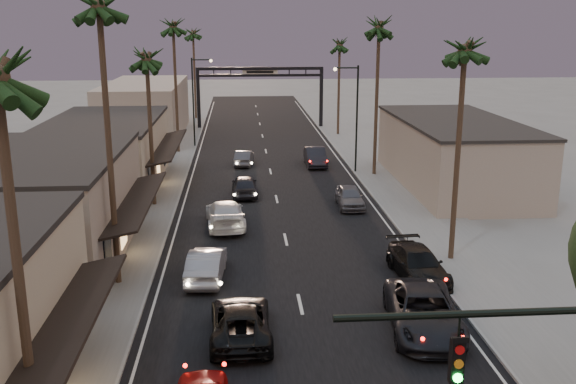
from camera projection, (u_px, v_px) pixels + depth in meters
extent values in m
plane|color=slate|center=(274.00, 189.00, 49.23)|extent=(200.00, 200.00, 0.00)
cube|color=black|center=(271.00, 174.00, 54.05)|extent=(14.00, 120.00, 0.02)
cube|color=slate|center=(166.00, 158.00, 60.09)|extent=(5.00, 92.00, 0.12)
cube|color=slate|center=(366.00, 155.00, 61.49)|extent=(5.00, 92.00, 0.12)
cube|color=gray|center=(45.00, 209.00, 34.07)|extent=(8.00, 14.00, 5.50)
cube|color=#BFAF91|center=(105.00, 154.00, 49.57)|extent=(8.00, 16.00, 5.00)
cube|color=gray|center=(146.00, 109.00, 71.61)|extent=(8.00, 20.00, 6.00)
cube|color=gray|center=(454.00, 154.00, 49.63)|extent=(8.00, 18.00, 5.00)
cylinder|color=black|center=(537.00, 312.00, 13.09)|extent=(8.40, 0.16, 0.16)
cube|color=black|center=(457.00, 361.00, 13.24)|extent=(0.28, 0.22, 1.00)
cube|color=black|center=(199.00, 99.00, 76.72)|extent=(0.40, 0.40, 7.00)
cube|color=black|center=(321.00, 98.00, 77.82)|extent=(0.40, 0.40, 7.00)
cube|color=black|center=(260.00, 69.00, 76.35)|extent=(15.20, 0.35, 0.35)
cube|color=black|center=(260.00, 75.00, 76.56)|extent=(15.20, 0.30, 0.30)
cube|color=beige|center=(260.00, 72.00, 76.44)|extent=(4.20, 0.12, 1.00)
cylinder|color=black|center=(357.00, 120.00, 53.44)|extent=(0.16, 0.16, 9.00)
cylinder|color=black|center=(346.00, 68.00, 52.27)|extent=(2.00, 0.12, 0.12)
sphere|color=#FFD899|center=(335.00, 69.00, 52.23)|extent=(0.30, 0.30, 0.30)
cylinder|color=black|center=(193.00, 103.00, 64.91)|extent=(0.16, 0.16, 9.00)
cylinder|color=black|center=(202.00, 60.00, 63.89)|extent=(2.00, 0.12, 0.12)
sphere|color=#FFD899|center=(211.00, 61.00, 63.98)|extent=(0.30, 0.30, 0.30)
cylinder|color=#38281C|center=(20.00, 284.00, 17.31)|extent=(0.28, 0.28, 11.00)
cylinder|color=#38281C|center=(109.00, 153.00, 29.59)|extent=(0.28, 0.28, 13.00)
cylinder|color=#38281C|center=(151.00, 135.00, 43.47)|extent=(0.28, 0.28, 10.00)
sphere|color=black|center=(146.00, 50.00, 42.04)|extent=(3.20, 3.20, 3.20)
cylinder|color=#38281C|center=(176.00, 91.00, 61.53)|extent=(0.28, 0.28, 12.00)
sphere|color=black|center=(173.00, 20.00, 59.85)|extent=(3.20, 3.20, 3.20)
cylinder|color=#38281C|center=(457.00, 160.00, 33.04)|extent=(0.28, 0.28, 11.00)
sphere|color=black|center=(466.00, 38.00, 31.49)|extent=(3.20, 3.20, 3.20)
cylinder|color=#38281C|center=(376.00, 103.00, 52.20)|extent=(0.28, 0.28, 12.00)
sphere|color=black|center=(379.00, 20.00, 50.52)|extent=(3.20, 3.20, 3.20)
cylinder|color=#38281C|center=(339.00, 91.00, 71.74)|extent=(0.28, 0.28, 10.00)
sphere|color=black|center=(340.00, 40.00, 70.31)|extent=(3.20, 3.20, 3.20)
cylinder|color=#38281C|center=(195.00, 77.00, 83.86)|extent=(0.28, 0.28, 11.00)
sphere|color=black|center=(193.00, 29.00, 82.31)|extent=(3.20, 3.20, 3.20)
imported|color=black|center=(241.00, 321.00, 25.73)|extent=(2.46, 5.22, 1.44)
imported|color=gray|center=(206.00, 264.00, 31.69)|extent=(1.97, 4.79, 1.54)
imported|color=silver|center=(225.00, 214.00, 39.94)|extent=(2.75, 5.79, 1.63)
imported|color=black|center=(245.00, 186.00, 47.12)|extent=(1.91, 4.51, 1.52)
imported|color=#424146|center=(244.00, 158.00, 57.31)|extent=(1.89, 4.18, 1.33)
imported|color=black|center=(424.00, 312.00, 26.33)|extent=(3.41, 6.30, 1.68)
imported|color=black|center=(418.00, 264.00, 31.75)|extent=(2.49, 5.35, 1.51)
imported|color=#535359|center=(350.00, 197.00, 44.20)|extent=(1.82, 4.31, 1.46)
imported|color=black|center=(315.00, 157.00, 57.11)|extent=(1.72, 4.89, 1.61)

